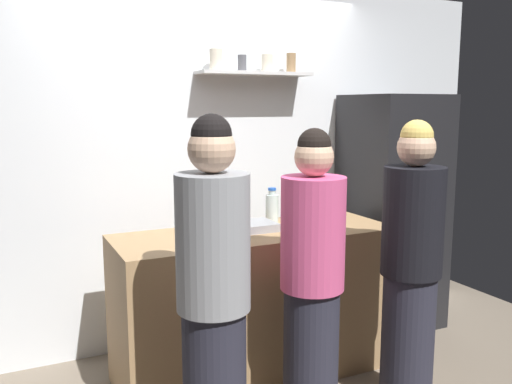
{
  "coord_description": "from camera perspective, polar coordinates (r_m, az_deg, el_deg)",
  "views": [
    {
      "loc": [
        -1.35,
        -2.48,
        1.72
      ],
      "look_at": [
        0.09,
        0.53,
        1.19
      ],
      "focal_mm": 38.28,
      "sensor_mm": 36.0,
      "label": 1
    }
  ],
  "objects": [
    {
      "name": "person_blonde",
      "position": [
        3.22,
        15.87,
        -7.63
      ],
      "size": [
        0.34,
        0.34,
        1.64
      ],
      "rotation": [
        0.0,
        0.0,
        4.96
      ],
      "color": "#262633",
      "rests_on": "ground"
    },
    {
      "name": "wine_bottle_amber_glass",
      "position": [
        3.09,
        -2.2,
        -3.51
      ],
      "size": [
        0.08,
        0.08,
        0.31
      ],
      "color": "#472814",
      "rests_on": "counter"
    },
    {
      "name": "baking_pan",
      "position": [
        3.43,
        -0.82,
        -3.66
      ],
      "size": [
        0.34,
        0.24,
        0.05
      ],
      "primitive_type": "cube",
      "color": "gray",
      "rests_on": "counter"
    },
    {
      "name": "counter",
      "position": [
        3.55,
        0.0,
        -11.5
      ],
      "size": [
        1.77,
        0.65,
        0.94
      ],
      "primitive_type": "cube",
      "color": "#9E7A51",
      "rests_on": "ground"
    },
    {
      "name": "water_bottle_plastic",
      "position": [
        3.68,
        1.68,
        -1.58
      ],
      "size": [
        0.09,
        0.09,
        0.23
      ],
      "color": "silver",
      "rests_on": "counter"
    },
    {
      "name": "refrigerator",
      "position": [
        4.41,
        13.98,
        -1.92
      ],
      "size": [
        0.64,
        0.69,
        1.79
      ],
      "color": "black",
      "rests_on": "ground"
    },
    {
      "name": "person_pink_top",
      "position": [
        2.95,
        5.87,
        -9.35
      ],
      "size": [
        0.34,
        0.34,
        1.6
      ],
      "rotation": [
        0.0,
        0.0,
        5.94
      ],
      "color": "#262633",
      "rests_on": "ground"
    },
    {
      "name": "utensil_holder",
      "position": [
        3.58,
        4.66,
        -2.67
      ],
      "size": [
        0.09,
        0.09,
        0.21
      ],
      "color": "#B2B2B7",
      "rests_on": "counter"
    },
    {
      "name": "back_wall_assembly",
      "position": [
        3.98,
        -5.64,
        3.09
      ],
      "size": [
        4.8,
        0.32,
        2.6
      ],
      "color": "white",
      "rests_on": "ground"
    },
    {
      "name": "wine_bottle_green_glass",
      "position": [
        3.73,
        4.35,
        -1.4
      ],
      "size": [
        0.07,
        0.07,
        0.29
      ],
      "color": "#19471E",
      "rests_on": "counter"
    },
    {
      "name": "person_grey_hoodie",
      "position": [
        2.55,
        -4.45,
        -11.19
      ],
      "size": [
        0.34,
        0.34,
        1.68
      ],
      "rotation": [
        0.0,
        0.0,
        2.52
      ],
      "color": "#262633",
      "rests_on": "ground"
    }
  ]
}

